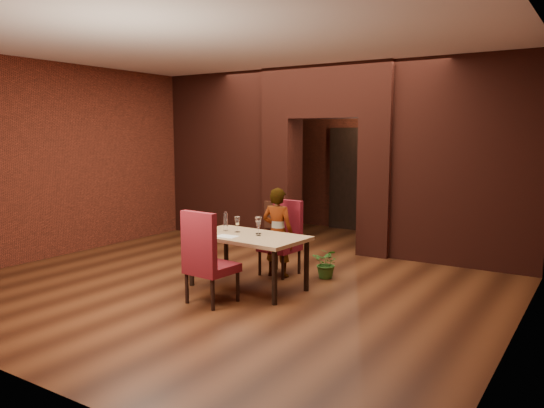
{
  "coord_description": "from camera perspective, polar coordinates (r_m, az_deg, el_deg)",
  "views": [
    {
      "loc": [
        4.23,
        -6.39,
        2.03
      ],
      "look_at": [
        0.11,
        0.0,
        1.02
      ],
      "focal_mm": 35.0,
      "sensor_mm": 36.0,
      "label": 1
    }
  ],
  "objects": [
    {
      "name": "ceiling",
      "position": [
        7.76,
        -0.72,
        16.22
      ],
      "size": [
        7.0,
        8.0,
        0.04
      ],
      "primitive_type": "cube",
      "color": "silver",
      "rests_on": "ground"
    },
    {
      "name": "wine_glass_b",
      "position": [
        7.01,
        -1.47,
        -2.32
      ],
      "size": [
        0.09,
        0.09,
        0.22
      ],
      "primitive_type": null,
      "color": "white",
      "rests_on": "dining_table"
    },
    {
      "name": "wall_back",
      "position": [
        11.23,
        10.69,
        5.23
      ],
      "size": [
        7.0,
        0.04,
        3.2
      ],
      "primitive_type": "cube",
      "color": "maroon",
      "rests_on": "ground"
    },
    {
      "name": "tasting_sheet",
      "position": [
        6.87,
        -4.9,
        -3.49
      ],
      "size": [
        0.29,
        0.22,
        0.0
      ],
      "primitive_type": "cube",
      "rotation": [
        0.0,
        0.0,
        0.09
      ],
      "color": "silver",
      "rests_on": "dining_table"
    },
    {
      "name": "rear_door_frame",
      "position": [
        11.33,
        8.55,
        2.51
      ],
      "size": [
        1.02,
        0.04,
        2.22
      ],
      "primitive_type": "cube",
      "color": "black",
      "rests_on": "ground"
    },
    {
      "name": "potted_plant",
      "position": [
        7.57,
        5.95,
        -6.34
      ],
      "size": [
        0.42,
        0.37,
        0.44
      ],
      "primitive_type": "imported",
      "rotation": [
        0.0,
        0.0,
        0.08
      ],
      "color": "#2D5E1E",
      "rests_on": "ground"
    },
    {
      "name": "floor",
      "position": [
        7.93,
        -0.68,
        -7.29
      ],
      "size": [
        8.0,
        8.0,
        0.0
      ],
      "primitive_type": "plane",
      "color": "#492412",
      "rests_on": "ground"
    },
    {
      "name": "wine_glass_a",
      "position": [
        7.14,
        -3.75,
        -2.2
      ],
      "size": [
        0.09,
        0.09,
        0.21
      ],
      "primitive_type": null,
      "color": "white",
      "rests_on": "dining_table"
    },
    {
      "name": "rear_door",
      "position": [
        11.37,
        8.64,
        2.52
      ],
      "size": [
        0.9,
        0.08,
        2.1
      ],
      "primitive_type": "cube",
      "color": "black",
      "rests_on": "ground"
    },
    {
      "name": "wall_left",
      "position": [
        10.04,
        -17.65,
        4.74
      ],
      "size": [
        0.04,
        8.0,
        3.2
      ],
      "primitive_type": "cube",
      "color": "maroon",
      "rests_on": "ground"
    },
    {
      "name": "wall_right",
      "position": [
        6.45,
        26.25,
        2.94
      ],
      "size": [
        0.04,
        8.0,
        3.2
      ],
      "primitive_type": "cube",
      "color": "maroon",
      "rests_on": "ground"
    },
    {
      "name": "pillar_right",
      "position": [
        9.06,
        11.4,
        1.82
      ],
      "size": [
        0.55,
        0.55,
        2.3
      ],
      "primitive_type": "cube",
      "color": "maroon",
      "rests_on": "ground"
    },
    {
      "name": "vent_panel",
      "position": [
        9.73,
        0.19,
        -1.2
      ],
      "size": [
        0.4,
        0.03,
        0.5
      ],
      "primitive_type": "cube",
      "color": "#97472C",
      "rests_on": "ground"
    },
    {
      "name": "person_seated",
      "position": [
        7.55,
        0.61,
        -3.07
      ],
      "size": [
        0.5,
        0.35,
        1.28
      ],
      "primitive_type": "imported",
      "rotation": [
        0.0,
        0.0,
        3.24
      ],
      "color": "silver",
      "rests_on": "ground"
    },
    {
      "name": "water_bottle",
      "position": [
        7.25,
        -5.0,
        -1.85
      ],
      "size": [
        0.06,
        0.06,
        0.26
      ],
      "primitive_type": "cylinder",
      "color": "white",
      "rests_on": "dining_table"
    },
    {
      "name": "wing_wall_right",
      "position": [
        8.61,
        20.28,
        4.22
      ],
      "size": [
        2.28,
        0.35,
        3.2
      ],
      "primitive_type": "cube",
      "color": "maroon",
      "rests_on": "ground"
    },
    {
      "name": "wine_bucket",
      "position": [
        7.25,
        -7.26,
        -2.17
      ],
      "size": [
        0.16,
        0.16,
        0.19
      ],
      "primitive_type": "cylinder",
      "color": "silver",
      "rests_on": "dining_table"
    },
    {
      "name": "chair_near",
      "position": [
        6.44,
        -6.48,
        -5.64
      ],
      "size": [
        0.56,
        0.56,
        1.14
      ],
      "primitive_type": "cube",
      "rotation": [
        0.0,
        0.0,
        3.06
      ],
      "color": "maroon",
      "rests_on": "ground"
    },
    {
      "name": "pillar_left",
      "position": [
        9.9,
        1.11,
        2.45
      ],
      "size": [
        0.55,
        0.55,
        2.3
      ],
      "primitive_type": "cube",
      "color": "maroon",
      "rests_on": "ground"
    },
    {
      "name": "lintel",
      "position": [
        9.43,
        6.16,
        11.89
      ],
      "size": [
        2.45,
        0.55,
        0.9
      ],
      "primitive_type": "cube",
      "color": "maroon",
      "rests_on": "ground"
    },
    {
      "name": "dining_table",
      "position": [
        7.03,
        -2.6,
        -6.21
      ],
      "size": [
        1.58,
        0.95,
        0.72
      ],
      "primitive_type": "cube",
      "rotation": [
        0.0,
        0.0,
        -0.06
      ],
      "color": "tan",
      "rests_on": "ground"
    },
    {
      "name": "wine_glass_c",
      "position": [
        6.89,
        -1.46,
        -2.64
      ],
      "size": [
        0.08,
        0.08,
        0.19
      ],
      "primitive_type": null,
      "color": "white",
      "rests_on": "dining_table"
    },
    {
      "name": "chair_far",
      "position": [
        7.66,
        0.82,
        -3.7
      ],
      "size": [
        0.52,
        0.52,
        1.07
      ],
      "primitive_type": "cube",
      "rotation": [
        0.0,
        0.0,
        -0.07
      ],
      "color": "maroon",
      "rests_on": "ground"
    },
    {
      "name": "wing_wall_left",
      "position": [
        10.68,
        -5.37,
        5.21
      ],
      "size": [
        2.28,
        0.35,
        3.2
      ],
      "primitive_type": "cube",
      "color": "maroon",
      "rests_on": "ground"
    }
  ]
}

